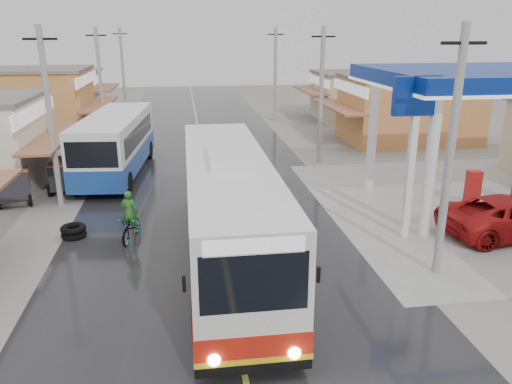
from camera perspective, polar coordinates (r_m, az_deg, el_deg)
ground at (r=16.09m, az=-3.22°, el=-10.83°), size 120.00×120.00×0.00m
road at (r=30.09m, az=-5.84°, el=3.01°), size 12.00×90.00×0.02m
centre_line at (r=30.09m, az=-5.84°, el=3.04°), size 0.15×90.00×0.01m
shopfronts_right at (r=31.62m, az=22.75°, el=2.40°), size 11.00×44.00×4.80m
utility_poles_left at (r=31.58m, az=-18.73°, el=2.84°), size 1.60×50.00×8.00m
utility_poles_right at (r=31.16m, az=7.15°, el=3.47°), size 1.60×36.00×8.00m
coach_bus at (r=16.93m, az=-3.20°, el=-2.05°), size 3.05×13.00×4.05m
second_bus at (r=28.74m, az=-15.75°, el=5.37°), size 3.59×10.24×3.33m
jeepney at (r=22.03m, az=27.17°, el=-2.50°), size 5.86×3.10×1.57m
cyclist at (r=19.76m, az=-14.10°, el=-3.55°), size 1.07×2.01×2.06m
tricycle_near at (r=26.55m, az=-20.85°, el=1.93°), size 1.46×2.17×1.64m
tricycle_far at (r=25.89m, az=-26.02°, el=1.06°), size 2.09×2.46×1.78m
tyre_stack at (r=20.84m, az=-20.13°, el=-4.25°), size 0.99×0.99×0.50m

